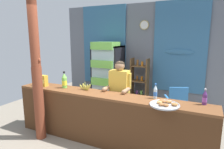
{
  "coord_description": "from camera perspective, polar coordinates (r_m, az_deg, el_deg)",
  "views": [
    {
      "loc": [
        1.68,
        -2.65,
        1.97
      ],
      "look_at": [
        -0.0,
        0.84,
        1.21
      ],
      "focal_mm": 31.57,
      "sensor_mm": 36.0,
      "label": 1
    }
  ],
  "objects": [
    {
      "name": "soda_bottle_grape_soda",
      "position": [
        3.3,
        25.27,
        -6.13
      ],
      "size": [
        0.07,
        0.07,
        0.25
      ],
      "color": "#56286B",
      "rests_on": "stall_counter"
    },
    {
      "name": "bottle_shelf_rack",
      "position": [
        5.46,
        7.93,
        -2.34
      ],
      "size": [
        0.48,
        0.28,
        1.38
      ],
      "color": "brown",
      "rests_on": "ground"
    },
    {
      "name": "pastry_tray",
      "position": [
        3.08,
        15.01,
        -8.35
      ],
      "size": [
        0.45,
        0.45,
        0.07
      ],
      "color": "#BCBCC1",
      "rests_on": "stall_counter"
    },
    {
      "name": "shopkeeper",
      "position": [
        3.86,
        2.16,
        -4.44
      ],
      "size": [
        0.47,
        0.42,
        1.5
      ],
      "color": "#28282D",
      "rests_on": "ground"
    },
    {
      "name": "timber_post",
      "position": [
        3.9,
        -21.04,
        1.28
      ],
      "size": [
        0.21,
        0.19,
        2.83
      ],
      "color": "brown",
      "rests_on": "ground"
    },
    {
      "name": "snack_box_choco_powder",
      "position": [
        4.35,
        -19.54,
        -1.69
      ],
      "size": [
        0.22,
        0.11,
        0.23
      ],
      "color": "gold",
      "rests_on": "stall_counter"
    },
    {
      "name": "back_wall_curtained",
      "position": [
        5.7,
        8.37,
        5.86
      ],
      "size": [
        4.9,
        0.22,
        2.86
      ],
      "color": "slate",
      "rests_on": "ground"
    },
    {
      "name": "soda_bottle_lime_soda",
      "position": [
        4.06,
        -13.62,
        -1.82
      ],
      "size": [
        0.1,
        0.1,
        0.34
      ],
      "color": "#75C64C",
      "rests_on": "stall_counter"
    },
    {
      "name": "stall_counter",
      "position": [
        3.59,
        -2.85,
        -11.79
      ],
      "size": [
        3.72,
        0.46,
        0.95
      ],
      "color": "brown",
      "rests_on": "ground"
    },
    {
      "name": "banana_bunch",
      "position": [
        3.83,
        -7.75,
        -3.62
      ],
      "size": [
        0.27,
        0.05,
        0.16
      ],
      "color": "#CCC14C",
      "rests_on": "stall_counter"
    },
    {
      "name": "plastic_lawn_chair",
      "position": [
        4.81,
        18.13,
        -7.39
      ],
      "size": [
        0.58,
        0.58,
        0.86
      ],
      "color": "#3884D6",
      "rests_on": "ground"
    },
    {
      "name": "drink_fridge",
      "position": [
        5.61,
        -1.37,
        1.16
      ],
      "size": [
        0.77,
        0.75,
        1.82
      ],
      "color": "black",
      "rests_on": "ground"
    },
    {
      "name": "ground_plane",
      "position": [
        4.55,
        1.4,
        -14.62
      ],
      "size": [
        7.08,
        7.08,
        0.0
      ],
      "primitive_type": "plane",
      "color": "gray"
    },
    {
      "name": "soda_bottle_water",
      "position": [
        3.36,
        12.44,
        -4.99
      ],
      "size": [
        0.06,
        0.06,
        0.26
      ],
      "color": "silver",
      "rests_on": "stall_counter"
    }
  ]
}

